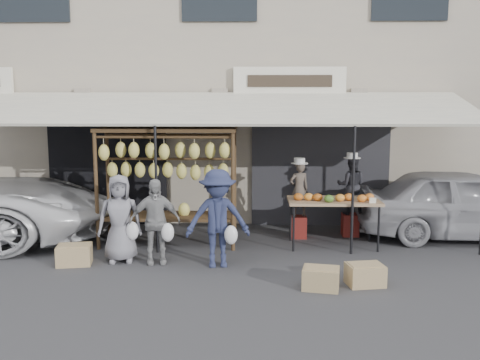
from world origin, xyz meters
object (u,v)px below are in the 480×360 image
Objects in this scene: produce_table at (334,201)px; sedan at (464,204)px; crate_near_a at (321,278)px; crate_far at (74,255)px; crate_near_b at (365,275)px; customer_left at (120,218)px; vendor_right at (351,185)px; vendor_left at (299,189)px; customer_right at (218,218)px; banana_rack at (167,163)px; customer_mid at (155,221)px.

produce_table is 2.77m from sedan.
crate_near_a is 4.14m from crate_far.
crate_near_b is 4.76m from crate_far.
customer_left reaches higher than crate_far.
produce_table is 0.99m from vendor_right.
crate_near_a is 0.99× the size of crate_near_b.
vendor_left is 1.98× the size of crate_far.
vendor_left is at bearing 19.16° from vendor_right.
crate_far is at bearing -175.03° from customer_left.
customer_right is (-2.08, -1.26, -0.06)m from produce_table.
banana_rack reaches higher than crate_near_a.
customer_left is at bearing 158.65° from crate_near_a.
customer_right is at bearing 35.39° from vendor_left.
customer_mid is 2.78× the size of crate_near_a.
customer_mid is (-3.63, -1.97, -0.32)m from vendor_right.
customer_left reaches higher than customer_mid.
customer_right is 2.94× the size of crate_far.
crate_near_b is 3.80m from sedan.
vendor_left is 3.61m from customer_left.
vendor_left is at bearing 13.67° from banana_rack.
customer_right is 3.12× the size of crate_near_a.
customer_left is at bearing 11.17° from vendor_left.
vendor_left is 0.26× the size of sedan.
vendor_right is (3.60, 0.80, -0.53)m from banana_rack.
customer_mid is 6.11m from sedan.
banana_rack is at bearing 137.95° from crate_near_a.
crate_near_b is (0.76, -2.80, -0.83)m from vendor_left.
vendor_left is 4.43m from crate_far.
sedan is at bearing 42.93° from crate_near_a.
vendor_right reaches higher than crate_near_a.
customer_mid is (0.61, -0.09, -0.03)m from customer_left.
produce_table is at bearing 15.13° from crate_far.
crate_near_b is (2.26, -0.86, -0.66)m from customer_right.
customer_mid is at bearing 4.58° from crate_far.
customer_left is 0.96m from crate_far.
produce_table is 3.07× the size of crate_far.
vendor_right reaches higher than crate_near_b.
customer_right is 2.00m from crate_near_a.
banana_rack reaches higher than vendor_left.
vendor_right is 2.26× the size of crate_near_a.
sedan is (3.28, -0.00, -0.28)m from vendor_left.
banana_rack is at bearing 76.58° from customer_mid.
customer_right reaches higher than sedan.
banana_rack is at bearing 22.00° from vendor_right.
sedan reaches higher than crate_near_a.
customer_mid is 1.08m from customer_right.
crate_near_a is (0.08, -2.97, -0.83)m from vendor_left.
vendor_left is 0.76× the size of customer_mid.
customer_left is (-3.18, -1.70, -0.24)m from vendor_left.
vendor_left reaches higher than crate_far.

